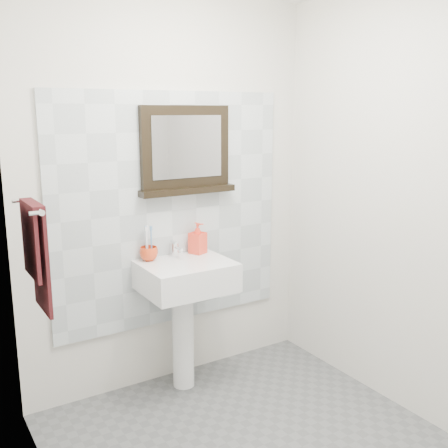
# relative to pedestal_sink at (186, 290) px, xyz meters

# --- Properties ---
(back_wall) EXTENTS (2.00, 0.01, 2.50)m
(back_wall) POSITION_rel_pedestal_sink_xyz_m (0.02, 0.23, 0.57)
(back_wall) COLOR silver
(back_wall) RESTS_ON ground
(left_wall) EXTENTS (0.01, 2.20, 2.50)m
(left_wall) POSITION_rel_pedestal_sink_xyz_m (-0.98, -0.87, 0.57)
(left_wall) COLOR silver
(left_wall) RESTS_ON ground
(right_wall) EXTENTS (0.01, 2.20, 2.50)m
(right_wall) POSITION_rel_pedestal_sink_xyz_m (1.02, -0.87, 0.57)
(right_wall) COLOR silver
(right_wall) RESTS_ON ground
(splashback) EXTENTS (1.60, 0.02, 1.50)m
(splashback) POSITION_rel_pedestal_sink_xyz_m (0.02, 0.21, 0.47)
(splashback) COLOR silver
(splashback) RESTS_ON back_wall
(pedestal_sink) EXTENTS (0.55, 0.44, 0.96)m
(pedestal_sink) POSITION_rel_pedestal_sink_xyz_m (0.00, 0.00, 0.00)
(pedestal_sink) COLOR white
(pedestal_sink) RESTS_ON ground
(toothbrush_cup) EXTENTS (0.15, 0.15, 0.09)m
(toothbrush_cup) POSITION_rel_pedestal_sink_xyz_m (-0.18, 0.14, 0.23)
(toothbrush_cup) COLOR red
(toothbrush_cup) RESTS_ON pedestal_sink
(toothbrushes) EXTENTS (0.05, 0.04, 0.21)m
(toothbrushes) POSITION_rel_pedestal_sink_xyz_m (-0.18, 0.15, 0.31)
(toothbrushes) COLOR white
(toothbrushes) RESTS_ON toothbrush_cup
(soap_dispenser) EXTENTS (0.12, 0.12, 0.20)m
(soap_dispenser) POSITION_rel_pedestal_sink_xyz_m (0.16, 0.13, 0.29)
(soap_dispenser) COLOR #FE1D2A
(soap_dispenser) RESTS_ON pedestal_sink
(framed_mirror) EXTENTS (0.65, 0.11, 0.55)m
(framed_mirror) POSITION_rel_pedestal_sink_xyz_m (0.11, 0.19, 0.84)
(framed_mirror) COLOR black
(framed_mirror) RESTS_ON back_wall
(towel_bar) EXTENTS (0.07, 0.40, 0.03)m
(towel_bar) POSITION_rel_pedestal_sink_xyz_m (-0.93, -0.21, 0.66)
(towel_bar) COLOR silver
(towel_bar) RESTS_ON left_wall
(hand_towel) EXTENTS (0.06, 0.30, 0.55)m
(hand_towel) POSITION_rel_pedestal_sink_xyz_m (-0.92, -0.21, 0.45)
(hand_towel) COLOR black
(hand_towel) RESTS_ON towel_bar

